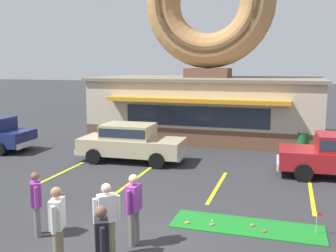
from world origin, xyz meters
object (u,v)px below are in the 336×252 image
(golf_ball, at_px, (212,221))
(pedestrian_hooded_kid, at_px, (36,201))
(pedestrian_beanie_man, at_px, (57,223))
(trash_bin, at_px, (302,143))
(putting_flag_pin, at_px, (318,218))
(pedestrian_blue_sweater_man, at_px, (134,206))
(pedestrian_clipboard_woman, at_px, (102,245))
(car_champagne, at_px, (131,141))
(pedestrian_leather_jacket_man, at_px, (107,216))

(golf_ball, relative_size, pedestrian_hooded_kid, 0.03)
(pedestrian_beanie_man, xyz_separation_m, trash_bin, (5.03, 12.38, -0.45))
(putting_flag_pin, height_order, pedestrian_beanie_man, pedestrian_beanie_man)
(pedestrian_blue_sweater_man, distance_m, pedestrian_clipboard_woman, 1.95)
(trash_bin, bearing_deg, pedestrian_hooded_kid, -119.54)
(golf_ball, xyz_separation_m, trash_bin, (2.46, 9.23, 0.45))
(pedestrian_clipboard_woman, bearing_deg, trash_bin, 73.74)
(golf_ball, relative_size, putting_flag_pin, 0.08)
(pedestrian_clipboard_woman, height_order, pedestrian_beanie_man, pedestrian_beanie_man)
(pedestrian_clipboard_woman, relative_size, pedestrian_beanie_man, 0.97)
(car_champagne, xyz_separation_m, pedestrian_clipboard_woman, (3.26, -9.19, 0.04))
(pedestrian_blue_sweater_man, xyz_separation_m, trash_bin, (3.95, 10.98, -0.42))
(putting_flag_pin, relative_size, pedestrian_leather_jacket_man, 0.34)
(trash_bin, bearing_deg, pedestrian_blue_sweater_man, -109.77)
(pedestrian_blue_sweater_man, bearing_deg, golf_ball, 49.68)
(golf_ball, relative_size, pedestrian_blue_sweater_man, 0.03)
(putting_flag_pin, relative_size, car_champagne, 0.12)
(pedestrian_beanie_man, bearing_deg, pedestrian_hooded_kid, 139.05)
(pedestrian_blue_sweater_man, distance_m, pedestrian_leather_jacket_man, 0.77)
(pedestrian_clipboard_woman, xyz_separation_m, trash_bin, (3.77, 12.93, -0.41))
(car_champagne, height_order, pedestrian_hooded_kid, car_champagne)
(putting_flag_pin, xyz_separation_m, pedestrian_beanie_man, (-5.16, -3.19, 0.51))
(golf_ball, height_order, trash_bin, trash_bin)
(pedestrian_hooded_kid, xyz_separation_m, pedestrian_clipboard_woman, (2.59, -1.70, 0.04))
(trash_bin, bearing_deg, putting_flag_pin, -89.22)
(pedestrian_hooded_kid, bearing_deg, car_champagne, 95.11)
(pedestrian_leather_jacket_man, relative_size, pedestrian_beanie_man, 0.96)
(putting_flag_pin, bearing_deg, trash_bin, 90.78)
(pedestrian_clipboard_woman, distance_m, pedestrian_beanie_man, 1.38)
(pedestrian_hooded_kid, bearing_deg, putting_flag_pin, 17.48)
(putting_flag_pin, distance_m, pedestrian_beanie_man, 6.09)
(pedestrian_beanie_man, bearing_deg, pedestrian_leather_jacket_man, 43.17)
(golf_ball, bearing_deg, trash_bin, 75.07)
(pedestrian_hooded_kid, bearing_deg, trash_bin, 60.46)
(pedestrian_blue_sweater_man, relative_size, pedestrian_leather_jacket_man, 1.02)
(pedestrian_blue_sweater_man, distance_m, pedestrian_beanie_man, 1.77)
(car_champagne, distance_m, pedestrian_clipboard_woman, 9.75)
(car_champagne, xyz_separation_m, pedestrian_leather_jacket_man, (2.75, -7.93, 0.03))
(pedestrian_clipboard_woman, bearing_deg, pedestrian_beanie_man, 156.52)
(golf_ball, height_order, pedestrian_blue_sweater_man, pedestrian_blue_sweater_man)
(pedestrian_blue_sweater_man, relative_size, pedestrian_clipboard_woman, 1.01)
(golf_ball, distance_m, pedestrian_hooded_kid, 4.46)
(pedestrian_blue_sweater_man, distance_m, pedestrian_hooded_kid, 2.43)
(golf_ball, distance_m, pedestrian_leather_jacket_man, 3.16)
(putting_flag_pin, distance_m, pedestrian_leather_jacket_man, 5.09)
(golf_ball, bearing_deg, pedestrian_clipboard_woman, -109.49)
(pedestrian_leather_jacket_man, bearing_deg, car_champagne, 109.10)
(pedestrian_leather_jacket_man, xyz_separation_m, pedestrian_clipboard_woman, (0.51, -1.25, 0.01))
(pedestrian_blue_sweater_man, height_order, pedestrian_clipboard_woman, pedestrian_blue_sweater_man)
(pedestrian_blue_sweater_man, bearing_deg, pedestrian_leather_jacket_man, -115.90)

